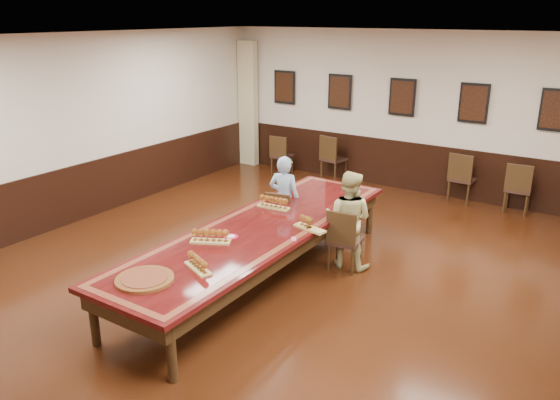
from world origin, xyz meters
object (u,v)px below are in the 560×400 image
Objects in this scene: chair_woman at (345,239)px; spare_chair_c at (463,177)px; spare_chair_d at (519,188)px; conference_table at (260,237)px; spare_chair_b at (334,157)px; spare_chair_a at (282,155)px; chair_man at (282,217)px; person_man at (284,199)px; person_woman at (348,220)px; carved_platter at (145,279)px.

spare_chair_c reaches higher than chair_woman.
spare_chair_d reaches higher than conference_table.
spare_chair_b is at bearing 106.38° from conference_table.
spare_chair_d is (3.82, -0.03, -0.02)m from spare_chair_b.
spare_chair_a is 0.18× the size of conference_table.
spare_chair_b is (-0.99, 3.59, 0.05)m from chair_man.
person_man is at bearing -23.26° from chair_woman.
spare_chair_c is at bearing -105.41° from person_woman.
person_woman reaches higher than carved_platter.
spare_chair_c is 1.24× the size of carved_platter.
spare_chair_c is (2.79, 0.04, -0.01)m from spare_chair_b.
chair_woman reaches higher than chair_man.
chair_woman is 1.35m from person_man.
person_man reaches higher than spare_chair_b.
chair_man is 3.72m from spare_chair_b.
person_man is 3.25m from carved_platter.
spare_chair_b reaches higher than carved_platter.
chair_man is at bearing 66.72° from spare_chair_c.
spare_chair_b is at bearing -84.56° from person_man.
person_woman is (1.26, -0.27, 0.01)m from person_man.
person_woman is at bearing -90.00° from chair_woman.
chair_man is 4.05m from spare_chair_c.
spare_chair_b is 3.82m from spare_chair_d.
chair_man is 1.28m from chair_woman.
spare_chair_b is 1.01× the size of spare_chair_c.
spare_chair_d is 4.49m from person_man.
person_woman is at bearing 84.78° from spare_chair_c.
chair_man is 1.28m from person_woman.
chair_man is at bearing 115.64° from spare_chair_b.
person_man is (-1.82, -3.53, 0.21)m from spare_chair_c.
person_man is 1.36m from conference_table.
chair_man is 1.12× the size of carved_platter.
chair_woman is at bearing 130.36° from spare_chair_b.
chair_woman is 3.04m from carved_platter.
spare_chair_d is 5.33m from conference_table.
spare_chair_b reaches higher than conference_table.
person_man reaches higher than spare_chair_d.
spare_chair_d is at bearing -138.58° from chair_man.
chair_man is 0.28m from person_man.
spare_chair_c is 3.85m from person_woman.
spare_chair_c is 0.20× the size of conference_table.
carved_platter reaches higher than conference_table.
person_man is (-0.02, 0.09, 0.26)m from chair_man.
person_man reaches higher than chair_woman.
spare_chair_a is 1.22m from spare_chair_b.
spare_chair_b is 1.25× the size of carved_platter.
spare_chair_a is at bearing 110.84° from carved_platter.
chair_woman is at bearing 47.70° from conference_table.
person_woman is (-0.56, -3.81, 0.22)m from spare_chair_c.
chair_woman is at bearing 157.47° from chair_man.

